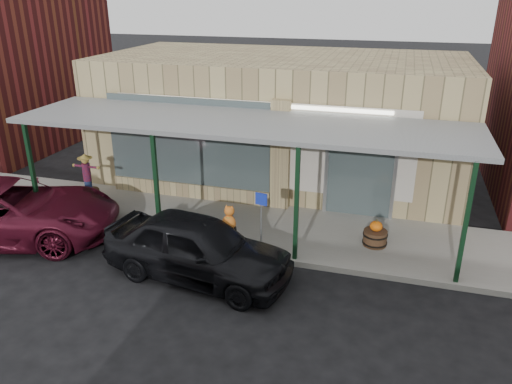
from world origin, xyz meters
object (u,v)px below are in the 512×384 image
(barrel_pumpkin, at_px, (375,236))
(car_maroon, at_px, (8,211))
(handicap_sign, at_px, (261,213))
(parked_sedan, at_px, (198,248))
(barrel_scarecrow, at_px, (89,186))

(barrel_pumpkin, relative_size, car_maroon, 0.12)
(handicap_sign, relative_size, car_maroon, 0.27)
(handicap_sign, height_order, parked_sedan, handicap_sign)
(parked_sedan, bearing_deg, barrel_scarecrow, 67.34)
(barrel_scarecrow, xyz_separation_m, parked_sedan, (4.76, -2.85, 0.09))
(barrel_pumpkin, height_order, parked_sedan, parked_sedan)
(handicap_sign, xyz_separation_m, parked_sedan, (-1.11, -1.44, -0.37))
(barrel_scarecrow, relative_size, handicap_sign, 1.02)
(barrel_scarecrow, height_order, car_maroon, barrel_scarecrow)
(barrel_scarecrow, height_order, barrel_pumpkin, barrel_scarecrow)
(barrel_pumpkin, xyz_separation_m, parked_sedan, (-3.86, -2.44, 0.36))
(barrel_pumpkin, distance_m, parked_sedan, 4.58)
(barrel_pumpkin, distance_m, handicap_sign, 3.02)
(barrel_scarecrow, distance_m, parked_sedan, 5.55)
(barrel_scarecrow, relative_size, car_maroon, 0.27)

